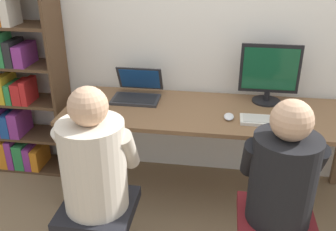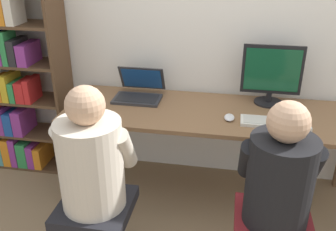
% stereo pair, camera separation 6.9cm
% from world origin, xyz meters
% --- Properties ---
extents(ground_plane, '(14.00, 14.00, 0.00)m').
position_xyz_m(ground_plane, '(0.00, 0.00, 0.00)').
color(ground_plane, '#846B4C').
extents(wall_back, '(10.00, 0.05, 2.60)m').
position_xyz_m(wall_back, '(0.00, 0.77, 1.30)').
color(wall_back, white).
rests_on(wall_back, ground_plane).
extents(desk, '(2.13, 0.70, 0.73)m').
position_xyz_m(desk, '(0.00, 0.35, 0.67)').
color(desk, brown).
rests_on(desk, ground_plane).
extents(desktop_monitor, '(0.43, 0.21, 0.44)m').
position_xyz_m(desktop_monitor, '(0.40, 0.57, 0.95)').
color(desktop_monitor, black).
rests_on(desktop_monitor, desk).
extents(laptop, '(0.36, 0.33, 0.22)m').
position_xyz_m(laptop, '(-0.58, 0.50, 0.78)').
color(laptop, '#2D2D30').
rests_on(laptop, desk).
extents(keyboard, '(0.45, 0.15, 0.03)m').
position_xyz_m(keyboard, '(0.42, 0.22, 0.74)').
color(keyboard, silver).
rests_on(keyboard, desk).
extents(computer_mouse_by_keyboard, '(0.07, 0.11, 0.03)m').
position_xyz_m(computer_mouse_by_keyboard, '(0.12, 0.24, 0.75)').
color(computer_mouse_by_keyboard, silver).
rests_on(computer_mouse_by_keyboard, desk).
extents(person_at_monitor, '(0.42, 0.35, 0.69)m').
position_xyz_m(person_at_monitor, '(0.39, -0.43, 0.77)').
color(person_at_monitor, black).
rests_on(person_at_monitor, office_chair_left).
extents(person_at_laptop, '(0.44, 0.37, 0.71)m').
position_xyz_m(person_at_laptop, '(-0.60, -0.47, 0.78)').
color(person_at_laptop, beige).
rests_on(person_at_laptop, office_chair_right).
extents(bookshelf, '(0.73, 0.31, 1.58)m').
position_xyz_m(bookshelf, '(-1.65, 0.52, 0.76)').
color(bookshelf, '#513823').
rests_on(bookshelf, ground_plane).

